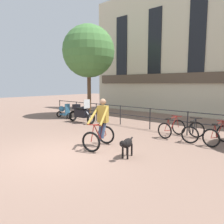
% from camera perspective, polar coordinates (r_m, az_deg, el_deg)
% --- Properties ---
extents(ground_plane, '(60.00, 60.00, 0.00)m').
position_cam_1_polar(ground_plane, '(7.16, -13.29, -10.88)').
color(ground_plane, '#846656').
extents(canal_railing, '(15.05, 0.05, 1.05)m').
position_cam_1_polar(canal_railing, '(10.76, 9.91, -0.78)').
color(canal_railing, '#232326').
rests_on(canal_railing, ground_plane).
extents(building_facade, '(18.00, 0.72, 9.27)m').
position_cam_1_polar(building_facade, '(16.04, 21.70, 15.51)').
color(building_facade, beige).
rests_on(building_facade, ground_plane).
extents(cyclist_with_bike, '(0.99, 1.32, 1.70)m').
position_cam_1_polar(cyclist_with_bike, '(7.69, -2.95, -3.54)').
color(cyclist_with_bike, black).
rests_on(cyclist_with_bike, ground_plane).
extents(dog, '(0.39, 0.92, 0.61)m').
position_cam_1_polar(dog, '(6.64, 3.85, -8.33)').
color(dog, black).
rests_on(dog, ground_plane).
extents(parked_motorcycle, '(1.66, 0.70, 1.35)m').
position_cam_1_polar(parked_motorcycle, '(12.61, -7.99, -0.21)').
color(parked_motorcycle, black).
rests_on(parked_motorcycle, ground_plane).
extents(parked_bicycle_near_lamp, '(0.77, 1.17, 0.86)m').
position_cam_1_polar(parked_bicycle_near_lamp, '(9.54, 15.35, -4.12)').
color(parked_bicycle_near_lamp, black).
rests_on(parked_bicycle_near_lamp, ground_plane).
extents(parked_bicycle_mid_left, '(0.81, 1.19, 0.86)m').
position_cam_1_polar(parked_bicycle_mid_left, '(9.18, 20.48, -4.78)').
color(parked_bicycle_mid_left, black).
rests_on(parked_bicycle_mid_left, ground_plane).
extents(parked_bicycle_mid_right, '(0.83, 1.20, 0.86)m').
position_cam_1_polar(parked_bicycle_mid_right, '(8.90, 25.98, -5.44)').
color(parked_bicycle_mid_right, black).
rests_on(parked_bicycle_mid_right, ground_plane).
extents(parked_scooter, '(1.30, 0.49, 0.96)m').
position_cam_1_polar(parked_scooter, '(14.46, -12.54, 0.26)').
color(parked_scooter, black).
rests_on(parked_scooter, ground_plane).
extents(tree_canalside_left, '(3.54, 3.54, 6.17)m').
position_cam_1_polar(tree_canalside_left, '(15.46, -6.13, 15.45)').
color(tree_canalside_left, brown).
rests_on(tree_canalside_left, ground_plane).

